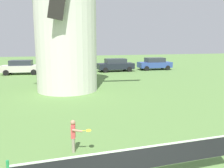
{
  "coord_description": "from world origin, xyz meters",
  "views": [
    {
      "loc": [
        -1.73,
        -3.15,
        3.44
      ],
      "look_at": [
        0.3,
        3.6,
        2.19
      ],
      "focal_mm": 37.04,
      "sensor_mm": 36.0,
      "label": 1
    }
  ],
  "objects_px": {
    "tennis_net": "(136,159)",
    "parked_car_blue": "(155,64)",
    "player_far": "(74,134)",
    "parked_car_mustard": "(69,66)",
    "parked_car_black": "(116,65)",
    "parked_car_cream": "(21,67)"
  },
  "relations": [
    {
      "from": "tennis_net",
      "to": "parked_car_blue",
      "type": "bearing_deg",
      "value": 61.88
    },
    {
      "from": "player_far",
      "to": "parked_car_cream",
      "type": "height_order",
      "value": "parked_car_cream"
    },
    {
      "from": "tennis_net",
      "to": "parked_car_black",
      "type": "relative_size",
      "value": 1.29
    },
    {
      "from": "parked_car_cream",
      "to": "parked_car_black",
      "type": "bearing_deg",
      "value": -2.71
    },
    {
      "from": "player_far",
      "to": "parked_car_cream",
      "type": "xyz_separation_m",
      "value": [
        -3.13,
        20.4,
        0.21
      ]
    },
    {
      "from": "parked_car_black",
      "to": "parked_car_blue",
      "type": "distance_m",
      "value": 5.4
    },
    {
      "from": "parked_car_mustard",
      "to": "parked_car_black",
      "type": "bearing_deg",
      "value": -2.15
    },
    {
      "from": "player_far",
      "to": "parked_car_mustard",
      "type": "height_order",
      "value": "parked_car_mustard"
    },
    {
      "from": "parked_car_mustard",
      "to": "parked_car_blue",
      "type": "height_order",
      "value": "same"
    },
    {
      "from": "parked_car_blue",
      "to": "tennis_net",
      "type": "bearing_deg",
      "value": -118.12
    },
    {
      "from": "tennis_net",
      "to": "parked_car_blue",
      "type": "relative_size",
      "value": 1.31
    },
    {
      "from": "parked_car_mustard",
      "to": "parked_car_black",
      "type": "height_order",
      "value": "same"
    },
    {
      "from": "tennis_net",
      "to": "parked_car_blue",
      "type": "distance_m",
      "value": 25.3
    },
    {
      "from": "tennis_net",
      "to": "parked_car_cream",
      "type": "relative_size",
      "value": 1.31
    },
    {
      "from": "parked_car_cream",
      "to": "parked_car_blue",
      "type": "bearing_deg",
      "value": -1.13
    },
    {
      "from": "tennis_net",
      "to": "parked_car_blue",
      "type": "xyz_separation_m",
      "value": [
        11.92,
        22.31,
        0.12
      ]
    },
    {
      "from": "player_far",
      "to": "parked_car_mustard",
      "type": "bearing_deg",
      "value": 83.94
    },
    {
      "from": "tennis_net",
      "to": "parked_car_black",
      "type": "height_order",
      "value": "parked_car_black"
    },
    {
      "from": "parked_car_blue",
      "to": "player_far",
      "type": "bearing_deg",
      "value": -123.14
    },
    {
      "from": "parked_car_cream",
      "to": "parked_car_black",
      "type": "distance_m",
      "value": 10.85
    },
    {
      "from": "parked_car_mustard",
      "to": "parked_car_black",
      "type": "relative_size",
      "value": 1.0
    },
    {
      "from": "player_far",
      "to": "parked_car_cream",
      "type": "bearing_deg",
      "value": 98.71
    }
  ]
}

